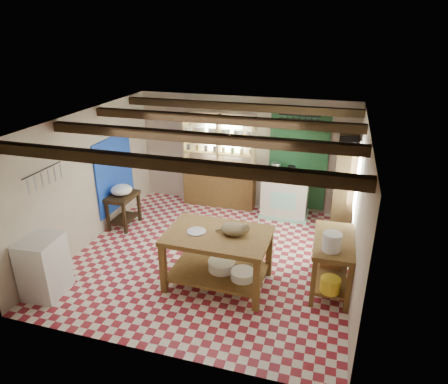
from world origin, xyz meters
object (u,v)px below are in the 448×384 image
(stove, at_px, (285,195))
(work_table, at_px, (218,259))
(right_counter, at_px, (332,264))
(cat, at_px, (234,229))
(white_cabinet, at_px, (44,267))
(prep_table, at_px, (124,210))

(stove, bearing_deg, work_table, -103.11)
(right_counter, bearing_deg, cat, -168.00)
(white_cabinet, distance_m, right_counter, 4.63)
(work_table, relative_size, stove, 1.64)
(white_cabinet, height_order, cat, cat)
(work_table, distance_m, right_counter, 1.86)
(white_cabinet, bearing_deg, stove, 45.87)
(work_table, distance_m, stove, 2.99)
(white_cabinet, height_order, right_counter, white_cabinet)
(work_table, relative_size, cat, 3.97)
(work_table, distance_m, cat, 0.62)
(white_cabinet, relative_size, right_counter, 0.79)
(prep_table, xyz_separation_m, cat, (2.82, -1.37, 0.68))
(work_table, height_order, prep_table, work_table)
(cat, bearing_deg, stove, 72.22)
(stove, relative_size, cat, 2.42)
(right_counter, relative_size, cat, 3.00)
(prep_table, height_order, cat, cat)
(work_table, xyz_separation_m, right_counter, (1.81, 0.42, -0.02))
(stove, height_order, white_cabinet, stove)
(stove, distance_m, right_counter, 2.74)
(prep_table, xyz_separation_m, white_cabinet, (-0.02, -2.46, 0.13))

